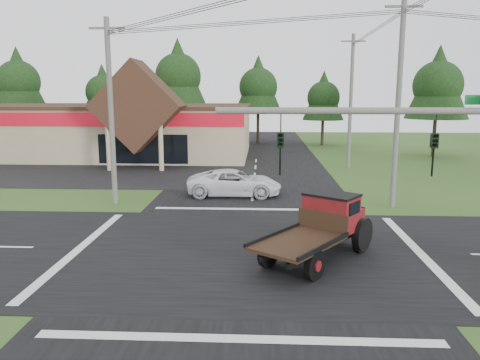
{
  "coord_description": "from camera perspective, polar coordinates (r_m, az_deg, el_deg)",
  "views": [
    {
      "loc": [
        0.58,
        -18.32,
        6.4
      ],
      "look_at": [
        -0.5,
        4.17,
        2.2
      ],
      "focal_mm": 35.0,
      "sensor_mm": 36.0,
      "label": 1
    }
  ],
  "objects": [
    {
      "name": "ground",
      "position": [
        19.41,
        0.89,
        -8.69
      ],
      "size": [
        120.0,
        120.0,
        0.0
      ],
      "primitive_type": "plane",
      "color": "#2B4E1C",
      "rests_on": "ground"
    },
    {
      "name": "road_ns",
      "position": [
        19.41,
        0.89,
        -8.66
      ],
      "size": [
        12.0,
        120.0,
        0.02
      ],
      "primitive_type": "cube",
      "color": "black",
      "rests_on": "ground"
    },
    {
      "name": "road_ew",
      "position": [
        19.41,
        0.89,
        -8.65
      ],
      "size": [
        120.0,
        12.0,
        0.02
      ],
      "primitive_type": "cube",
      "color": "black",
      "rests_on": "ground"
    },
    {
      "name": "parking_apron",
      "position": [
        40.57,
        -18.36,
        0.97
      ],
      "size": [
        28.0,
        14.0,
        0.02
      ],
      "primitive_type": "cube",
      "color": "black",
      "rests_on": "ground"
    },
    {
      "name": "cvs_building",
      "position": [
        50.71,
        -16.09,
        6.06
      ],
      "size": [
        30.4,
        18.2,
        9.19
      ],
      "color": "tan",
      "rests_on": "ground"
    },
    {
      "name": "utility_pole_nw",
      "position": [
        27.7,
        -15.46,
        8.1
      ],
      "size": [
        2.0,
        0.3,
        10.5
      ],
      "color": "#595651",
      "rests_on": "ground"
    },
    {
      "name": "utility_pole_ne",
      "position": [
        27.35,
        18.72,
        8.95
      ],
      "size": [
        2.0,
        0.3,
        11.5
      ],
      "color": "#595651",
      "rests_on": "ground"
    },
    {
      "name": "utility_pole_n",
      "position": [
        41.0,
        13.35,
        9.36
      ],
      "size": [
        2.0,
        0.3,
        11.2
      ],
      "color": "#595651",
      "rests_on": "ground"
    },
    {
      "name": "tree_row_a",
      "position": [
        65.87,
        -25.42,
        11.0
      ],
      "size": [
        6.72,
        6.72,
        12.12
      ],
      "color": "#332316",
      "rests_on": "ground"
    },
    {
      "name": "tree_row_b",
      "position": [
        63.73,
        -16.38,
        10.42
      ],
      "size": [
        5.6,
        5.6,
        10.1
      ],
      "color": "#332316",
      "rests_on": "ground"
    },
    {
      "name": "tree_row_c",
      "position": [
        60.3,
        -7.55,
        12.68
      ],
      "size": [
        7.28,
        7.28,
        13.13
      ],
      "color": "#332316",
      "rests_on": "ground"
    },
    {
      "name": "tree_row_d",
      "position": [
        60.33,
        2.24,
        11.49
      ],
      "size": [
        6.16,
        6.16,
        11.11
      ],
      "color": "#332316",
      "rests_on": "ground"
    },
    {
      "name": "tree_row_e",
      "position": [
        58.79,
        10.15,
        10.05
      ],
      "size": [
        5.04,
        5.04,
        9.09
      ],
      "color": "#332316",
      "rests_on": "ground"
    },
    {
      "name": "tree_side_ne",
      "position": [
        51.37,
        23.0,
        10.84
      ],
      "size": [
        6.16,
        6.16,
        11.11
      ],
      "color": "#332316",
      "rests_on": "ground"
    },
    {
      "name": "antique_flatbed_truck",
      "position": [
        18.27,
        9.22,
        -5.95
      ],
      "size": [
        5.37,
        6.16,
        2.5
      ],
      "primitive_type": null,
      "rotation": [
        0.0,
        0.0,
        -0.63
      ],
      "color": "#590F0C",
      "rests_on": "ground"
    },
    {
      "name": "white_pickup",
      "position": [
        29.54,
        -0.69,
        -0.32
      ],
      "size": [
        5.93,
        2.79,
        1.64
      ],
      "primitive_type": "imported",
      "rotation": [
        0.0,
        0.0,
        1.58
      ],
      "color": "white",
      "rests_on": "ground"
    }
  ]
}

